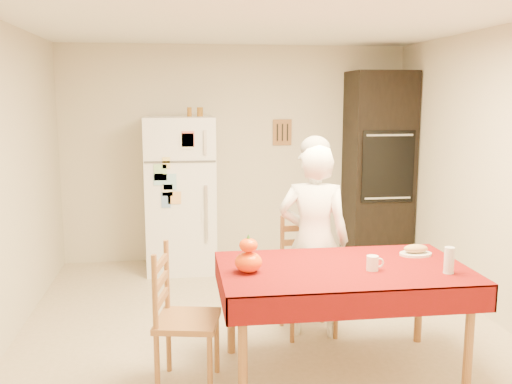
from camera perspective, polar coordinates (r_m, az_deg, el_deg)
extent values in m
plane|color=tan|center=(4.83, 0.78, -13.85)|extent=(4.50, 4.50, 0.00)
cube|color=beige|center=(6.70, -2.05, 3.82)|extent=(4.00, 0.02, 2.50)
cube|color=beige|center=(2.33, 9.14, -7.22)|extent=(4.00, 0.02, 2.50)
cube|color=beige|center=(5.17, 23.32, 1.35)|extent=(0.02, 4.50, 2.50)
cube|color=white|center=(4.47, 0.86, 17.04)|extent=(4.00, 4.50, 0.02)
cube|color=brown|center=(6.74, 2.64, 5.98)|extent=(0.22, 0.02, 0.30)
cube|color=white|center=(6.35, -7.54, -0.21)|extent=(0.75, 0.70, 1.70)
cube|color=silver|center=(5.92, -5.09, 4.98)|extent=(0.03, 0.03, 0.25)
cube|color=silver|center=(6.02, -4.99, -2.15)|extent=(0.03, 0.03, 0.60)
cube|color=black|center=(6.76, 12.13, 2.39)|extent=(0.70, 0.60, 2.20)
cube|color=black|center=(6.47, 13.07, 2.49)|extent=(0.59, 0.02, 0.80)
cylinder|color=brown|center=(3.64, -1.34, -15.86)|extent=(0.06, 0.06, 0.71)
cylinder|color=brown|center=(4.36, -2.51, -11.48)|extent=(0.06, 0.06, 0.71)
cylinder|color=brown|center=(4.06, 20.52, -13.69)|extent=(0.06, 0.06, 0.71)
cylinder|color=brown|center=(4.71, 16.01, -10.19)|extent=(0.06, 0.06, 0.71)
cube|color=brown|center=(4.00, 8.69, -7.82)|extent=(1.60, 0.90, 0.04)
cube|color=#530E04|center=(3.99, 8.70, -7.47)|extent=(1.70, 1.00, 0.01)
cylinder|color=brown|center=(4.58, 3.65, -12.30)|extent=(0.04, 0.04, 0.43)
cylinder|color=brown|center=(4.88, 2.60, -10.86)|extent=(0.04, 0.04, 0.43)
cylinder|color=brown|center=(4.68, 8.01, -11.88)|extent=(0.04, 0.04, 0.43)
cylinder|color=brown|center=(4.98, 6.69, -10.51)|extent=(0.04, 0.04, 0.43)
cube|color=brown|center=(4.70, 5.28, -8.69)|extent=(0.45, 0.43, 0.04)
cube|color=brown|center=(4.78, 4.74, -5.23)|extent=(0.36, 0.05, 0.50)
cylinder|color=brown|center=(3.80, -4.63, -17.08)|extent=(0.04, 0.04, 0.43)
cylinder|color=brown|center=(3.86, -9.86, -16.77)|extent=(0.04, 0.04, 0.43)
cylinder|color=brown|center=(4.12, -3.94, -14.85)|extent=(0.04, 0.04, 0.43)
cylinder|color=brown|center=(4.18, -8.73, -14.62)|extent=(0.04, 0.04, 0.43)
cube|color=brown|center=(3.89, -6.86, -12.67)|extent=(0.47, 0.49, 0.04)
cube|color=brown|center=(3.84, -9.47, -9.08)|extent=(0.10, 0.36, 0.50)
imported|color=white|center=(4.58, 5.79, -4.89)|extent=(0.65, 0.51, 1.56)
cylinder|color=white|center=(3.93, 11.57, -6.98)|extent=(0.08, 0.08, 0.10)
ellipsoid|color=#E25F05|center=(3.81, -0.76, -7.02)|extent=(0.18, 0.18, 0.14)
ellipsoid|color=#C55104|center=(3.78, -0.76, -5.34)|extent=(0.12, 0.12, 0.09)
cylinder|color=silver|center=(3.99, 18.75, -6.48)|extent=(0.07, 0.07, 0.18)
cylinder|color=white|center=(4.38, 15.66, -5.98)|extent=(0.24, 0.24, 0.02)
ellipsoid|color=tan|center=(4.37, 15.69, -5.47)|extent=(0.18, 0.10, 0.06)
cylinder|color=#915B1A|center=(6.31, -6.67, 7.96)|extent=(0.05, 0.05, 0.10)
cylinder|color=brown|center=(6.32, -5.69, 7.98)|extent=(0.05, 0.05, 0.10)
cylinder|color=brown|center=(6.32, -5.56, 7.98)|extent=(0.05, 0.05, 0.10)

